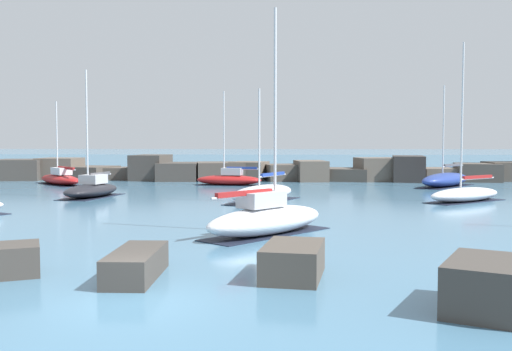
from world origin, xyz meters
TOP-DOWN VIEW (x-y plane):
  - ground_plane at (0.00, 0.00)m, footprint 600.00×600.00m
  - open_sea_beyond at (0.00, 104.69)m, footprint 400.00×116.00m
  - breakwater_jetty at (0.54, 44.44)m, footprint 66.98×6.90m
  - foreground_rocks at (1.60, 1.08)m, footprint 15.79×7.96m
  - sailboat_moored_0 at (-1.41, 37.58)m, footprint 6.20×2.97m
  - sailboat_moored_1 at (2.20, 23.81)m, footprint 5.19×7.34m
  - sailboat_moored_3 at (-10.02, 26.10)m, footprint 3.52×6.22m
  - sailboat_moored_4 at (15.40, 24.45)m, footprint 6.37×5.57m
  - sailboat_moored_5 at (-16.91, 37.56)m, footprint 6.69×7.04m
  - sailboat_moored_6 at (17.58, 37.07)m, footprint 6.83×7.94m
  - sailboat_moored_7 at (2.87, 10.49)m, footprint 5.80×6.33m

SIDE VIEW (x-z plane):
  - ground_plane at x=0.00m, z-range 0.00..0.00m
  - open_sea_beyond at x=0.00m, z-range 0.00..0.01m
  - sailboat_moored_4 at x=15.40m, z-range -4.61..5.64m
  - foreground_rocks at x=1.60m, z-range -0.11..1.15m
  - sailboat_moored_1 at x=2.20m, z-range -3.10..4.20m
  - sailboat_moored_5 at x=-16.91m, z-range -3.24..4.36m
  - sailboat_moored_0 at x=-1.41m, z-range -3.64..4.78m
  - sailboat_moored_3 at x=-10.02m, z-range -3.86..5.00m
  - sailboat_moored_6 at x=17.58m, z-range -3.74..4.97m
  - sailboat_moored_7 at x=2.87m, z-range -4.06..5.44m
  - breakwater_jetty at x=0.54m, z-range -0.31..2.26m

